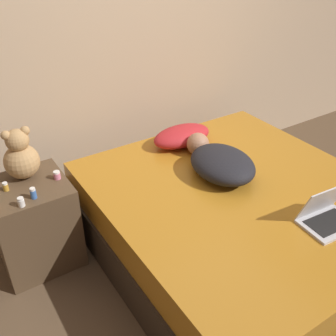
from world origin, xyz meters
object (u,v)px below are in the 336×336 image
at_px(person_lying, 220,162).
at_px(bottle_pink, 57,175).
at_px(bottle_amber, 6,187).
at_px(bottle_white, 21,202).
at_px(teddy_bear, 21,156).
at_px(laptop, 327,215).
at_px(bottle_blue, 33,193).
at_px(pillow, 182,136).

xyz_separation_m(person_lying, bottle_pink, (-1.01, 0.43, 0.01)).
relative_size(person_lying, bottle_amber, 11.89).
bearing_deg(bottle_white, bottle_pink, 31.73).
relative_size(person_lying, teddy_bear, 1.99).
relative_size(laptop, bottle_blue, 4.65).
bearing_deg(bottle_amber, bottle_pink, -7.85).
bearing_deg(bottle_amber, bottle_blue, -55.03).
relative_size(laptop, teddy_bear, 0.97).
bearing_deg(bottle_blue, bottle_amber, 124.97).
distance_m(pillow, laptop, 1.26).
relative_size(laptop, bottle_pink, 6.17).
distance_m(teddy_bear, bottle_pink, 0.25).
xyz_separation_m(person_lying, bottle_amber, (-1.33, 0.47, 0.01)).
xyz_separation_m(person_lying, teddy_bear, (-1.18, 0.57, 0.14)).
xyz_separation_m(pillow, teddy_bear, (-1.20, 0.09, 0.15)).
bearing_deg(bottle_pink, bottle_white, -148.27).
relative_size(person_lying, bottle_blue, 9.48).
bearing_deg(pillow, teddy_bear, 175.80).
bearing_deg(laptop, teddy_bear, 140.05).
height_order(bottle_blue, bottle_pink, bottle_blue).
xyz_separation_m(teddy_bear, bottle_amber, (-0.14, -0.10, -0.12)).
relative_size(pillow, bottle_amber, 8.40).
bearing_deg(person_lying, pillow, 94.49).
bearing_deg(bottle_white, person_lying, -11.21).
height_order(bottle_blue, bottle_white, bottle_blue).
relative_size(laptop, bottle_amber, 5.83).
bearing_deg(person_lying, bottle_amber, 166.62).
bearing_deg(pillow, bottle_white, -170.15).
distance_m(pillow, teddy_bear, 1.21).
bearing_deg(bottle_blue, person_lying, -13.77).
bearing_deg(teddy_bear, person_lying, -25.73).
distance_m(laptop, bottle_amber, 1.95).
bearing_deg(bottle_pink, laptop, -44.91).
bearing_deg(bottle_amber, person_lying, -19.49).
bearing_deg(laptop, bottle_amber, 145.14).
xyz_separation_m(laptop, teddy_bear, (-1.36, 1.33, 0.17)).
height_order(laptop, bottle_blue, laptop).
xyz_separation_m(person_lying, laptop, (0.18, -0.76, -0.04)).
xyz_separation_m(laptop, bottle_white, (-1.47, 1.02, 0.05)).
xyz_separation_m(bottle_amber, bottle_blue, (0.12, -0.17, 0.01)).
bearing_deg(pillow, person_lying, -91.63).
xyz_separation_m(laptop, bottle_blue, (-1.38, 1.06, 0.05)).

